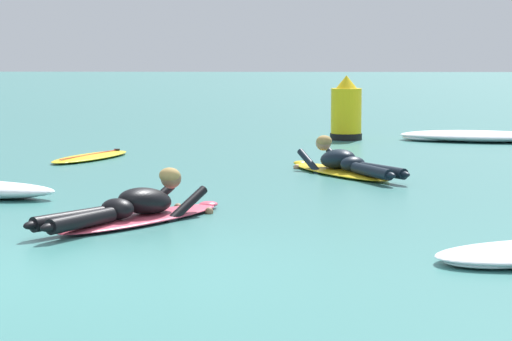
# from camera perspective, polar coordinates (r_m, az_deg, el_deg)

# --- Properties ---
(ground_plane) EXTENTS (120.00, 120.00, 0.00)m
(ground_plane) POSITION_cam_1_polar(r_m,az_deg,el_deg) (17.96, -3.12, 1.17)
(ground_plane) COLOR #387A75
(surfer_near) EXTENTS (1.74, 2.37, 0.55)m
(surfer_near) POSITION_cam_1_polar(r_m,az_deg,el_deg) (10.34, -6.46, -2.06)
(surfer_near) COLOR #E54C66
(surfer_near) RESTS_ON ground
(surfer_far) EXTENTS (1.63, 2.55, 0.55)m
(surfer_far) POSITION_cam_1_polar(r_m,az_deg,el_deg) (14.24, 4.69, 0.30)
(surfer_far) COLOR yellow
(surfer_far) RESTS_ON ground
(drifting_surfboard) EXTENTS (1.22, 2.07, 0.16)m
(drifting_surfboard) POSITION_cam_1_polar(r_m,az_deg,el_deg) (16.46, -8.81, 0.74)
(drifting_surfboard) COLOR yellow
(drifting_surfboard) RESTS_ON ground
(whitewater_front) EXTENTS (2.95, 1.71, 0.19)m
(whitewater_front) POSITION_cam_1_polar(r_m,az_deg,el_deg) (19.78, 11.70, 1.80)
(whitewater_front) COLOR white
(whitewater_front) RESTS_ON ground
(channel_marker_buoy) EXTENTS (0.59, 0.59, 1.19)m
(channel_marker_buoy) POSITION_cam_1_polar(r_m,az_deg,el_deg) (19.74, 4.84, 3.05)
(channel_marker_buoy) COLOR yellow
(channel_marker_buoy) RESTS_ON ground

